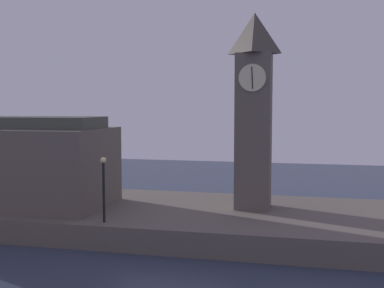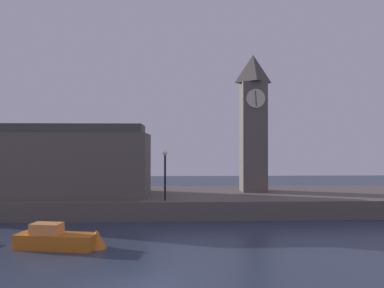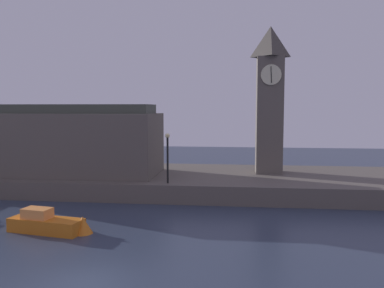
# 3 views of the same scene
# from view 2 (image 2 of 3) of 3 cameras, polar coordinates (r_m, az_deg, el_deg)

# --- Properties ---
(far_embankment) EXTENTS (70.00, 12.00, 1.50)m
(far_embankment) POSITION_cam_2_polar(r_m,az_deg,el_deg) (35.93, -5.26, -8.47)
(far_embankment) COLOR #5B544C
(far_embankment) RESTS_ON ground
(clock_tower) EXTENTS (2.57, 2.60, 13.20)m
(clock_tower) POSITION_cam_2_polar(r_m,az_deg,el_deg) (37.46, 9.11, 3.48)
(clock_tower) COLOR #5B544C
(clock_tower) RESTS_ON far_embankment
(parliament_hall) EXTENTS (17.42, 6.90, 10.00)m
(parliament_hall) POSITION_cam_2_polar(r_m,az_deg,el_deg) (36.02, -21.07, -2.33)
(parliament_hall) COLOR #5B544C
(parliament_hall) RESTS_ON far_embankment
(streetlamp) EXTENTS (0.36, 0.36, 3.95)m
(streetlamp) POSITION_cam_2_polar(r_m,az_deg,el_deg) (30.58, -4.04, -3.85)
(streetlamp) COLOR black
(streetlamp) RESTS_ON far_embankment
(boat_patrol_orange) EXTENTS (5.39, 2.23, 1.55)m
(boat_patrol_orange) POSITION_cam_2_polar(r_m,az_deg,el_deg) (23.55, -18.49, -13.33)
(boat_patrol_orange) COLOR orange
(boat_patrol_orange) RESTS_ON ground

